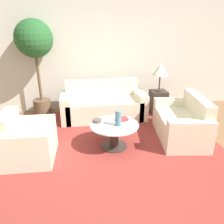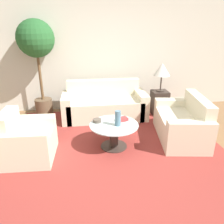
{
  "view_description": "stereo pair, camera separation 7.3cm",
  "coord_description": "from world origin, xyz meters",
  "px_view_note": "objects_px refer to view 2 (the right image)",
  "views": [
    {
      "loc": [
        -0.47,
        -2.56,
        1.98
      ],
      "look_at": [
        0.07,
        0.95,
        0.55
      ],
      "focal_mm": 35.0,
      "sensor_mm": 36.0,
      "label": 1
    },
    {
      "loc": [
        -0.4,
        -2.57,
        1.98
      ],
      "look_at": [
        0.07,
        0.95,
        0.55
      ],
      "focal_mm": 35.0,
      "sensor_mm": 36.0,
      "label": 2
    }
  ],
  "objects_px": {
    "coffee_table": "(114,132)",
    "table_lamp": "(162,70)",
    "vase": "(118,118)",
    "book_stack": "(122,119)",
    "potted_plant": "(37,47)",
    "sofa_main": "(104,105)",
    "loveseat": "(184,124)",
    "armchair": "(26,142)",
    "bowl": "(97,121)"
  },
  "relations": [
    {
      "from": "sofa_main",
      "to": "table_lamp",
      "type": "bearing_deg",
      "value": 0.24
    },
    {
      "from": "loveseat",
      "to": "coffee_table",
      "type": "height_order",
      "value": "loveseat"
    },
    {
      "from": "bowl",
      "to": "book_stack",
      "type": "height_order",
      "value": "bowl"
    },
    {
      "from": "potted_plant",
      "to": "vase",
      "type": "height_order",
      "value": "potted_plant"
    },
    {
      "from": "sofa_main",
      "to": "armchair",
      "type": "relative_size",
      "value": 2.21
    },
    {
      "from": "potted_plant",
      "to": "book_stack",
      "type": "distance_m",
      "value": 2.46
    },
    {
      "from": "loveseat",
      "to": "potted_plant",
      "type": "bearing_deg",
      "value": -110.62
    },
    {
      "from": "coffee_table",
      "to": "potted_plant",
      "type": "height_order",
      "value": "potted_plant"
    },
    {
      "from": "armchair",
      "to": "book_stack",
      "type": "xyz_separation_m",
      "value": [
        1.56,
        0.26,
        0.18
      ]
    },
    {
      "from": "armchair",
      "to": "sofa_main",
      "type": "bearing_deg",
      "value": -40.24
    },
    {
      "from": "loveseat",
      "to": "vase",
      "type": "xyz_separation_m",
      "value": [
        -1.26,
        -0.21,
        0.28
      ]
    },
    {
      "from": "coffee_table",
      "to": "vase",
      "type": "xyz_separation_m",
      "value": [
        0.06,
        -0.05,
        0.28
      ]
    },
    {
      "from": "armchair",
      "to": "table_lamp",
      "type": "xyz_separation_m",
      "value": [
        2.68,
        1.51,
        0.76
      ]
    },
    {
      "from": "sofa_main",
      "to": "loveseat",
      "type": "distance_m",
      "value": 1.81
    },
    {
      "from": "armchair",
      "to": "book_stack",
      "type": "height_order",
      "value": "armchair"
    },
    {
      "from": "armchair",
      "to": "table_lamp",
      "type": "height_order",
      "value": "table_lamp"
    },
    {
      "from": "sofa_main",
      "to": "loveseat",
      "type": "height_order",
      "value": "sofa_main"
    },
    {
      "from": "coffee_table",
      "to": "table_lamp",
      "type": "xyz_separation_m",
      "value": [
        1.27,
        1.38,
        0.76
      ]
    },
    {
      "from": "sofa_main",
      "to": "book_stack",
      "type": "bearing_deg",
      "value": -81.71
    },
    {
      "from": "vase",
      "to": "book_stack",
      "type": "relative_size",
      "value": 1.11
    },
    {
      "from": "potted_plant",
      "to": "armchair",
      "type": "bearing_deg",
      "value": -89.72
    },
    {
      "from": "sofa_main",
      "to": "coffee_table",
      "type": "bearing_deg",
      "value": -88.89
    },
    {
      "from": "book_stack",
      "to": "sofa_main",
      "type": "bearing_deg",
      "value": 79.58
    },
    {
      "from": "vase",
      "to": "book_stack",
      "type": "bearing_deg",
      "value": 61.46
    },
    {
      "from": "book_stack",
      "to": "loveseat",
      "type": "bearing_deg",
      "value": -17.19
    },
    {
      "from": "coffee_table",
      "to": "potted_plant",
      "type": "distance_m",
      "value": 2.53
    },
    {
      "from": "sofa_main",
      "to": "armchair",
      "type": "xyz_separation_m",
      "value": [
        -1.38,
        -1.5,
        0.0
      ]
    },
    {
      "from": "armchair",
      "to": "coffee_table",
      "type": "xyz_separation_m",
      "value": [
        1.41,
        0.13,
        0.0
      ]
    },
    {
      "from": "loveseat",
      "to": "book_stack",
      "type": "bearing_deg",
      "value": -80.09
    },
    {
      "from": "table_lamp",
      "to": "potted_plant",
      "type": "height_order",
      "value": "potted_plant"
    },
    {
      "from": "loveseat",
      "to": "vase",
      "type": "relative_size",
      "value": 5.46
    },
    {
      "from": "vase",
      "to": "book_stack",
      "type": "xyz_separation_m",
      "value": [
        0.1,
        0.18,
        -0.1
      ]
    },
    {
      "from": "vase",
      "to": "book_stack",
      "type": "distance_m",
      "value": 0.23
    },
    {
      "from": "armchair",
      "to": "potted_plant",
      "type": "distance_m",
      "value": 2.21
    },
    {
      "from": "armchair",
      "to": "coffee_table",
      "type": "height_order",
      "value": "armchair"
    },
    {
      "from": "table_lamp",
      "to": "vase",
      "type": "xyz_separation_m",
      "value": [
        -1.21,
        -1.43,
        -0.48
      ]
    },
    {
      "from": "potted_plant",
      "to": "bowl",
      "type": "xyz_separation_m",
      "value": [
        1.14,
        -1.55,
        -1.09
      ]
    },
    {
      "from": "sofa_main",
      "to": "table_lamp",
      "type": "height_order",
      "value": "table_lamp"
    },
    {
      "from": "loveseat",
      "to": "book_stack",
      "type": "distance_m",
      "value": 1.18
    },
    {
      "from": "table_lamp",
      "to": "sofa_main",
      "type": "bearing_deg",
      "value": -179.76
    },
    {
      "from": "armchair",
      "to": "loveseat",
      "type": "height_order",
      "value": "loveseat"
    },
    {
      "from": "coffee_table",
      "to": "table_lamp",
      "type": "relative_size",
      "value": 1.29
    },
    {
      "from": "potted_plant",
      "to": "coffee_table",
      "type": "bearing_deg",
      "value": -49.84
    },
    {
      "from": "sofa_main",
      "to": "potted_plant",
      "type": "bearing_deg",
      "value": 167.56
    },
    {
      "from": "bowl",
      "to": "book_stack",
      "type": "xyz_separation_m",
      "value": [
        0.43,
        0.0,
        -0.0
      ]
    },
    {
      "from": "sofa_main",
      "to": "coffee_table",
      "type": "distance_m",
      "value": 1.37
    },
    {
      "from": "book_stack",
      "to": "coffee_table",
      "type": "bearing_deg",
      "value": -158.73
    },
    {
      "from": "sofa_main",
      "to": "armchair",
      "type": "bearing_deg",
      "value": -132.6
    },
    {
      "from": "loveseat",
      "to": "book_stack",
      "type": "relative_size",
      "value": 6.07
    },
    {
      "from": "coffee_table",
      "to": "table_lamp",
      "type": "distance_m",
      "value": 2.02
    }
  ]
}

